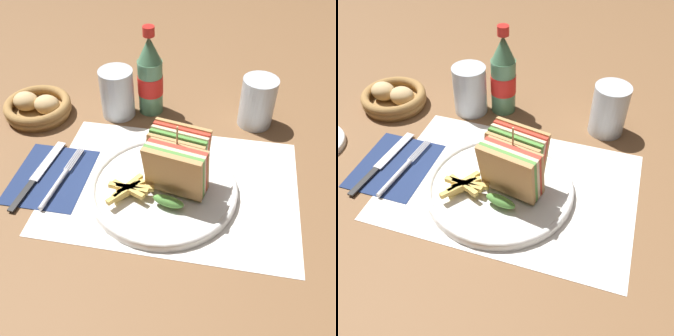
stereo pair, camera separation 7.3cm
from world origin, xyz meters
TOP-DOWN VIEW (x-y plane):
  - ground_plane at (0.00, 0.00)m, footprint 4.00×4.00m
  - placemat at (0.01, 0.02)m, footprint 0.47×0.33m
  - plate_main at (0.00, 0.00)m, footprint 0.28×0.28m
  - club_sandwich at (0.02, 0.00)m, footprint 0.12×0.13m
  - fries_pile at (-0.06, -0.03)m, footprint 0.08×0.08m
  - napkin at (-0.22, -0.00)m, footprint 0.14×0.17m
  - fork at (-0.20, -0.02)m, footprint 0.03×0.17m
  - knife at (-0.25, -0.01)m, footprint 0.03×0.20m
  - coke_bottle_near at (-0.08, 0.26)m, footprint 0.06×0.06m
  - glass_near at (0.16, 0.25)m, footprint 0.08×0.08m
  - glass_far at (-0.15, 0.23)m, footprint 0.08×0.08m
  - bread_basket at (-0.33, 0.19)m, footprint 0.15×0.15m

SIDE VIEW (x-z plane):
  - ground_plane at x=0.00m, z-range 0.00..0.00m
  - placemat at x=0.01m, z-range 0.00..0.00m
  - napkin at x=-0.22m, z-range 0.00..0.00m
  - knife at x=-0.25m, z-range 0.00..0.01m
  - fork at x=-0.20m, z-range 0.00..0.01m
  - plate_main at x=0.00m, z-range 0.00..0.02m
  - bread_basket at x=-0.33m, z-range -0.01..0.05m
  - fries_pile at x=-0.06m, z-range 0.02..0.04m
  - glass_far at x=-0.15m, z-range -0.01..0.11m
  - glass_near at x=0.16m, z-range 0.00..0.11m
  - club_sandwich at x=0.02m, z-range 0.00..0.14m
  - coke_bottle_near at x=-0.08m, z-range -0.01..0.19m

